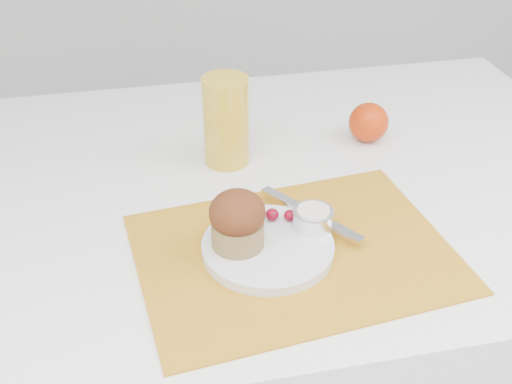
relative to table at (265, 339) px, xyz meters
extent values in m
cube|color=white|center=(0.00, 0.00, 0.00)|extent=(1.20, 0.80, 0.75)
cube|color=#BE7D1A|center=(0.00, -0.19, 0.38)|extent=(0.46, 0.36, 0.00)
cylinder|color=silver|center=(-0.04, -0.19, 0.39)|extent=(0.22, 0.22, 0.01)
cylinder|color=silver|center=(0.03, -0.16, 0.41)|extent=(0.07, 0.07, 0.03)
cylinder|color=silver|center=(0.03, -0.16, 0.42)|extent=(0.06, 0.06, 0.01)
ellipsoid|color=#500210|center=(-0.02, -0.13, 0.40)|extent=(0.02, 0.02, 0.02)
ellipsoid|color=#530210|center=(0.00, -0.14, 0.40)|extent=(0.02, 0.02, 0.02)
cube|color=#B7B8C0|center=(0.04, -0.13, 0.40)|extent=(0.12, 0.16, 0.00)
sphere|color=#C53306|center=(0.21, 0.09, 0.41)|extent=(0.07, 0.07, 0.07)
cylinder|color=gold|center=(-0.05, 0.07, 0.45)|extent=(0.08, 0.08, 0.15)
cylinder|color=olive|center=(-0.08, -0.18, 0.41)|extent=(0.09, 0.09, 0.04)
ellipsoid|color=#341509|center=(-0.08, -0.18, 0.45)|extent=(0.08, 0.08, 0.06)
camera|label=1|loc=(-0.20, -0.86, 0.94)|focal=45.00mm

